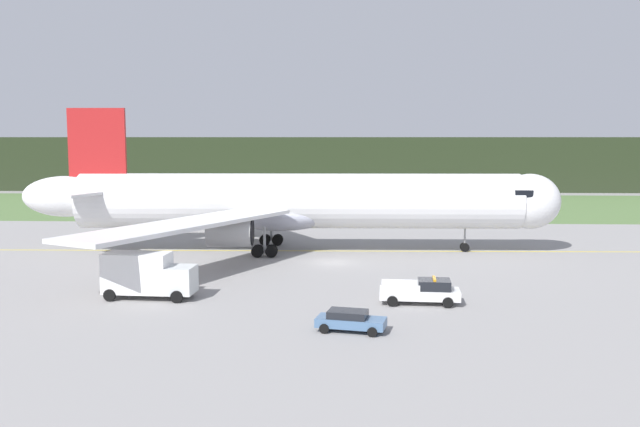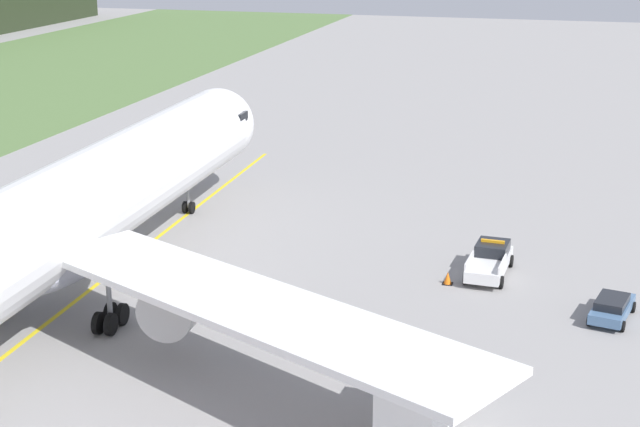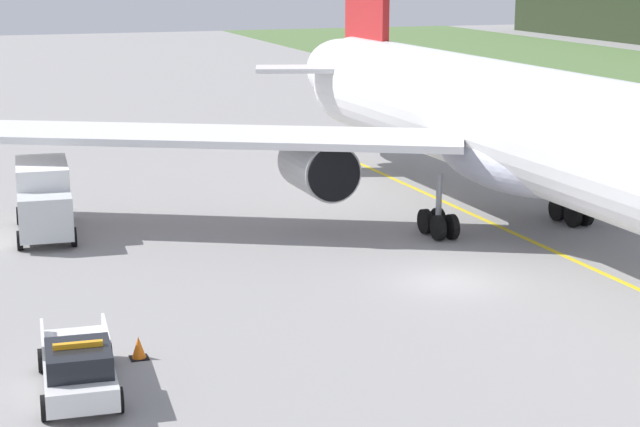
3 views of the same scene
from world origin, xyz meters
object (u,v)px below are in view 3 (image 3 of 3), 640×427
ops_pickup_truck (78,366)px  apron_cone (139,348)px  airliner (540,134)px  catering_truck (44,198)px

ops_pickup_truck → apron_cone: bearing=136.9°
airliner → apron_cone: (8.83, -20.07, -4.77)m
ops_pickup_truck → apron_cone: 3.29m
apron_cone → catering_truck: bearing=-175.4°
catering_truck → apron_cone: (17.90, 1.45, -1.43)m
airliner → ops_pickup_truck: 25.31m
airliner → catering_truck: airliner is taller
ops_pickup_truck → catering_truck: bearing=177.8°
airliner → catering_truck: bearing=-112.9°
catering_truck → apron_cone: bearing=4.6°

